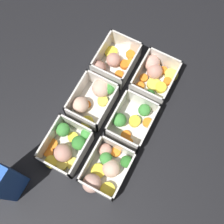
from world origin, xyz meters
TOP-DOWN VIEW (x-y plane):
  - ground_plane at (0.00, 0.00)m, footprint 4.00×4.00m
  - container_near_left at (-0.15, -0.06)m, footprint 0.15×0.11m
  - container_near_center at (0.00, -0.06)m, footprint 0.13×0.11m
  - container_near_right at (0.16, -0.06)m, footprint 0.14×0.12m
  - container_far_left at (-0.14, 0.06)m, footprint 0.14×0.12m
  - container_far_center at (0.01, 0.06)m, footprint 0.16×0.11m
  - container_far_right at (0.14, 0.07)m, footprint 0.14×0.11m
  - juice_carton at (-0.30, 0.14)m, footprint 0.07×0.07m

SIDE VIEW (x-z plane):
  - ground_plane at x=0.00m, z-range 0.00..0.00m
  - container_far_right at x=0.14m, z-range -0.01..0.06m
  - container_near_right at x=0.16m, z-range -0.01..0.06m
  - container_near_center at x=0.00m, z-range -0.01..0.06m
  - container_near_left at x=-0.15m, z-range -0.01..0.06m
  - container_far_left at x=-0.14m, z-range -0.01..0.06m
  - container_far_center at x=0.01m, z-range -0.01..0.06m
  - juice_carton at x=-0.30m, z-range -0.01..0.20m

